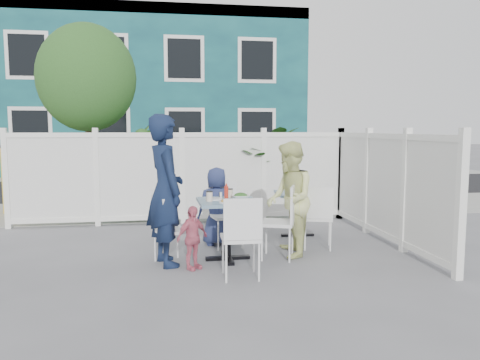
{
  "coord_description": "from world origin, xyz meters",
  "views": [
    {
      "loc": [
        -0.17,
        -5.8,
        1.67
      ],
      "look_at": [
        0.81,
        0.39,
        0.98
      ],
      "focal_mm": 35.0,
      "sensor_mm": 36.0,
      "label": 1
    }
  ],
  "objects": [
    {
      "name": "man",
      "position": [
        -0.19,
        -0.09,
        0.92
      ],
      "size": [
        0.62,
        0.77,
        1.84
      ],
      "primitive_type": "imported",
      "rotation": [
        0.0,
        0.0,
        1.87
      ],
      "color": "#111D39",
      "rests_on": "ground"
    },
    {
      "name": "utility_cabinet",
      "position": [
        -2.96,
        4.0,
        0.65
      ],
      "size": [
        0.73,
        0.55,
        1.3
      ],
      "primitive_type": "cube",
      "rotation": [
        0.0,
        0.0,
        -0.07
      ],
      "color": "gold",
      "rests_on": "ground"
    },
    {
      "name": "ground",
      "position": [
        0.0,
        0.0,
        0.0
      ],
      "size": [
        80.0,
        80.0,
        0.0
      ],
      "primitive_type": "plane",
      "color": "slate"
    },
    {
      "name": "chair_right",
      "position": [
        1.31,
        -0.07,
        0.55
      ],
      "size": [
        0.54,
        0.55,
        0.95
      ],
      "rotation": [
        0.0,
        0.0,
        1.21
      ],
      "color": "white",
      "rests_on": "ground"
    },
    {
      "name": "fence_right",
      "position": [
        3.0,
        0.6,
        0.78
      ],
      "size": [
        0.08,
        3.66,
        1.6
      ],
      "rotation": [
        0.0,
        0.0,
        1.57
      ],
      "color": "white",
      "rests_on": "ground"
    },
    {
      "name": "ketchup_bottle",
      "position": [
        0.58,
        0.04,
        0.85
      ],
      "size": [
        0.05,
        0.05,
        0.17
      ],
      "primitive_type": "cylinder",
      "color": "red",
      "rests_on": "main_table"
    },
    {
      "name": "woman",
      "position": [
        1.4,
        0.04,
        0.75
      ],
      "size": [
        0.65,
        0.79,
        1.51
      ],
      "primitive_type": "imported",
      "rotation": [
        0.0,
        0.0,
        -1.69
      ],
      "color": "#CAD73B",
      "rests_on": "ground"
    },
    {
      "name": "chair_back",
      "position": [
        0.64,
        0.72,
        0.53
      ],
      "size": [
        0.48,
        0.47,
        0.9
      ],
      "rotation": [
        0.0,
        0.0,
        3.33
      ],
      "color": "white",
      "rests_on": "ground"
    },
    {
      "name": "far_sidewalk",
      "position": [
        0.0,
        10.6,
        0.01
      ],
      "size": [
        24.0,
        1.6,
        0.01
      ],
      "primitive_type": "cube",
      "color": "gray",
      "rests_on": "ground"
    },
    {
      "name": "street",
      "position": [
        0.0,
        7.5,
        0.0
      ],
      "size": [
        24.0,
        5.0,
        0.01
      ],
      "primitive_type": "cube",
      "color": "black",
      "rests_on": "ground"
    },
    {
      "name": "tree",
      "position": [
        -1.6,
        3.3,
        2.59
      ],
      "size": [
        1.8,
        1.62,
        3.59
      ],
      "color": "#382316",
      "rests_on": "ground"
    },
    {
      "name": "chair_left",
      "position": [
        -0.19,
        -0.07,
        0.49
      ],
      "size": [
        0.49,
        0.49,
        0.84
      ],
      "rotation": [
        0.0,
        0.0,
        -1.17
      ],
      "color": "white",
      "rests_on": "ground"
    },
    {
      "name": "potted_shrub_a",
      "position": [
        -0.59,
        3.1,
        0.9
      ],
      "size": [
        1.31,
        1.31,
        1.79
      ],
      "primitive_type": "imported",
      "rotation": [
        0.0,
        0.0,
        5.1
      ],
      "color": "#274F1E",
      "rests_on": "ground"
    },
    {
      "name": "potted_shrub_b",
      "position": [
        1.53,
        3.0,
        0.85
      ],
      "size": [
        2.02,
        2.01,
        1.7
      ],
      "primitive_type": "imported",
      "rotation": [
        0.0,
        0.0,
        0.73
      ],
      "color": "#274F1E",
      "rests_on": "ground"
    },
    {
      "name": "chair_spare",
      "position": [
        1.88,
        0.3,
        0.51
      ],
      "size": [
        0.5,
        0.49,
        0.88
      ],
      "rotation": [
        0.0,
        0.0,
        -0.3
      ],
      "color": "white",
      "rests_on": "ground"
    },
    {
      "name": "spare_table",
      "position": [
        1.83,
        1.11,
        0.53
      ],
      "size": [
        0.69,
        0.69,
        0.69
      ],
      "rotation": [
        0.0,
        0.0,
        -0.06
      ],
      "color": "#436A83",
      "rests_on": "ground"
    },
    {
      "name": "coffee_cup_a",
      "position": [
        0.35,
        -0.07,
        0.83
      ],
      "size": [
        0.08,
        0.08,
        0.12
      ],
      "primitive_type": "cylinder",
      "color": "beige",
      "rests_on": "main_table"
    },
    {
      "name": "chair_near",
      "position": [
        0.63,
        -0.83,
        0.54
      ],
      "size": [
        0.43,
        0.41,
        0.93
      ],
      "rotation": [
        0.0,
        0.0,
        -0.02
      ],
      "color": "white",
      "rests_on": "ground"
    },
    {
      "name": "fence_back",
      "position": [
        0.1,
        2.4,
        0.78
      ],
      "size": [
        5.86,
        0.08,
        1.6
      ],
      "color": "white",
      "rests_on": "ground"
    },
    {
      "name": "salad_bowl",
      "position": [
        0.76,
        0.03,
        0.8
      ],
      "size": [
        0.24,
        0.24,
        0.06
      ],
      "primitive_type": "imported",
      "color": "white",
      "rests_on": "main_table"
    },
    {
      "name": "toddler",
      "position": [
        0.12,
        -0.36,
        0.38
      ],
      "size": [
        0.47,
        0.42,
        0.76
      ],
      "primitive_type": "imported",
      "rotation": [
        0.0,
        0.0,
        0.65
      ],
      "color": "#DA6880",
      "rests_on": "ground"
    },
    {
      "name": "main_table",
      "position": [
        0.58,
        -0.01,
        0.6
      ],
      "size": [
        0.75,
        0.75,
        0.77
      ],
      "rotation": [
        0.0,
        0.0,
        0.03
      ],
      "color": "#436A83",
      "rests_on": "ground"
    },
    {
      "name": "building",
      "position": [
        -0.5,
        14.0,
        3.0
      ],
      "size": [
        11.0,
        6.0,
        6.0
      ],
      "color": "#15434D",
      "rests_on": "ground"
    },
    {
      "name": "plate_side",
      "position": [
        0.42,
        0.07,
        0.78
      ],
      "size": [
        0.22,
        0.22,
        0.02
      ],
      "primitive_type": "cylinder",
      "color": "white",
      "rests_on": "main_table"
    },
    {
      "name": "coffee_cup_b",
      "position": [
        0.64,
        0.19,
        0.82
      ],
      "size": [
        0.07,
        0.07,
        0.11
      ],
      "primitive_type": "cylinder",
      "color": "beige",
      "rests_on": "main_table"
    },
    {
      "name": "salt_shaker",
      "position": [
        0.52,
        0.2,
        0.81
      ],
      "size": [
        0.03,
        0.03,
        0.07
      ],
      "primitive_type": "cylinder",
      "color": "white",
      "rests_on": "main_table"
    },
    {
      "name": "plate_main",
      "position": [
        0.56,
        -0.2,
        0.78
      ],
      "size": [
        0.22,
        0.22,
        0.01
      ],
      "primitive_type": "cylinder",
      "color": "white",
      "rests_on": "main_table"
    },
    {
      "name": "pepper_shaker",
      "position": [
        0.52,
        0.26,
        0.8
      ],
      "size": [
        0.03,
        0.03,
        0.06
      ],
      "primitive_type": "cylinder",
      "color": "black",
      "rests_on": "main_table"
    },
    {
      "name": "near_sidewalk",
      "position": [
        0.0,
        3.8,
        0.01
      ],
      "size": [
        24.0,
        2.6,
        0.01
      ],
      "primitive_type": "cube",
      "color": "gray",
      "rests_on": "ground"
    },
    {
      "name": "boy",
      "position": [
        0.53,
        0.79,
        0.56
      ],
      "size": [
        0.57,
        0.4,
        1.12
      ],
      "primitive_type": "imported",
      "rotation": [
        0.0,
        0.0,
        3.22
      ],
      "color": "navy",
      "rests_on": "ground"
    }
  ]
}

